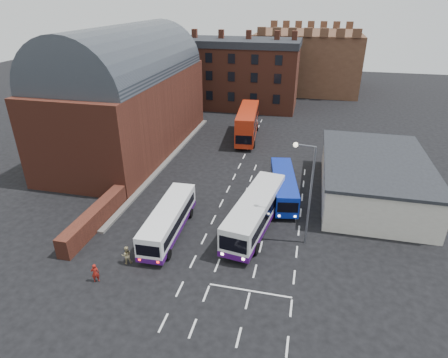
% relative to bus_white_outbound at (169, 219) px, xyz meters
% --- Properties ---
extents(ground, '(180.00, 180.00, 0.00)m').
position_rel_bus_white_outbound_xyz_m(ground, '(3.21, -2.46, -1.55)').
color(ground, black).
extents(railway_station, '(12.00, 28.00, 16.00)m').
position_rel_bus_white_outbound_xyz_m(railway_station, '(-12.29, 18.54, 6.08)').
color(railway_station, '#602B1E').
rests_on(railway_station, ground).
extents(forecourt_wall, '(1.20, 10.00, 1.80)m').
position_rel_bus_white_outbound_xyz_m(forecourt_wall, '(-6.99, -0.46, -0.65)').
color(forecourt_wall, '#602B1E').
rests_on(forecourt_wall, ground).
extents(cream_building, '(10.40, 16.40, 4.25)m').
position_rel_bus_white_outbound_xyz_m(cream_building, '(18.21, 11.54, 0.60)').
color(cream_building, beige).
rests_on(cream_building, ground).
extents(brick_terrace, '(22.00, 10.00, 11.00)m').
position_rel_bus_white_outbound_xyz_m(brick_terrace, '(-2.79, 43.54, 3.95)').
color(brick_terrace, brown).
rests_on(brick_terrace, ground).
extents(castle_keep, '(22.00, 22.00, 12.00)m').
position_rel_bus_white_outbound_xyz_m(castle_keep, '(9.21, 63.54, 4.45)').
color(castle_keep, brown).
rests_on(castle_keep, ground).
extents(bus_white_outbound, '(2.69, 9.71, 2.63)m').
position_rel_bus_white_outbound_xyz_m(bus_white_outbound, '(0.00, 0.00, 0.00)').
color(bus_white_outbound, white).
rests_on(bus_white_outbound, ground).
extents(bus_white_inbound, '(4.22, 11.57, 3.09)m').
position_rel_bus_white_outbound_xyz_m(bus_white_inbound, '(7.23, 2.64, 0.27)').
color(bus_white_inbound, silver).
rests_on(bus_white_inbound, ground).
extents(bus_blue, '(3.74, 9.75, 2.60)m').
position_rel_bus_white_outbound_xyz_m(bus_blue, '(9.21, 8.91, -0.02)').
color(bus_blue, '#0B2398').
rests_on(bus_blue, ground).
extents(bus_red_double, '(3.56, 11.31, 4.45)m').
position_rel_bus_white_outbound_xyz_m(bus_red_double, '(2.38, 25.93, 0.81)').
color(bus_red_double, '#B32810').
rests_on(bus_red_double, ground).
extents(street_lamp, '(1.81, 0.52, 8.94)m').
position_rel_bus_white_outbound_xyz_m(street_lamp, '(11.50, 1.49, 3.84)').
color(street_lamp, slate).
rests_on(street_lamp, ground).
extents(pedestrian_red, '(0.68, 0.59, 1.57)m').
position_rel_bus_white_outbound_xyz_m(pedestrian_red, '(-3.08, -7.09, -0.77)').
color(pedestrian_red, maroon).
rests_on(pedestrian_red, ground).
extents(pedestrian_beige, '(0.95, 0.88, 1.56)m').
position_rel_bus_white_outbound_xyz_m(pedestrian_beige, '(-1.80, -4.61, -0.77)').
color(pedestrian_beige, tan).
rests_on(pedestrian_beige, ground).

